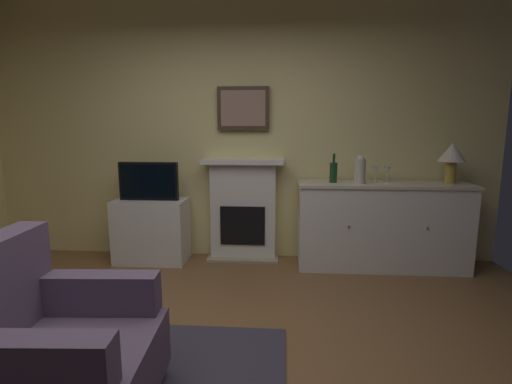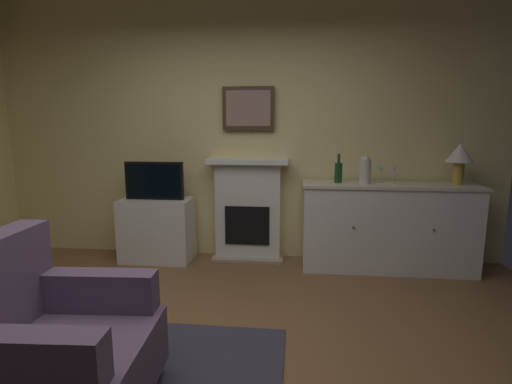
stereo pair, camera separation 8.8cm
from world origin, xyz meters
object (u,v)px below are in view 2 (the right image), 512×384
Objects in this scene: sideboard_cabinet at (387,227)px; vase_decorative at (365,170)px; tv_set at (154,181)px; table_lamp at (460,156)px; wine_bottle at (338,172)px; framed_picture at (248,108)px; wine_glass_center at (393,171)px; fireplace_unit at (248,209)px; wine_glass_left at (381,171)px; tv_cabinet at (157,229)px; armchair at (50,347)px.

sideboard_cabinet is 0.63m from vase_decorative.
tv_set is at bearing 178.89° from vase_decorative.
table_lamp is 3.06m from tv_set.
sideboard_cabinet is 5.89× the size of wine_bottle.
framed_picture reaches higher than wine_bottle.
wine_glass_center reaches higher than sideboard_cabinet.
fireplace_unit is 1.08m from framed_picture.
wine_glass_left reaches higher than sideboard_cabinet.
tv_cabinet is at bearing 179.72° from wine_glass_center.
wine_glass_center is at bearing -0.28° from tv_cabinet.
vase_decorative is (-0.89, -0.05, -0.14)m from table_lamp.
wine_glass_left is 2.33m from tv_set.
vase_decorative is 0.31× the size of armchair.
sideboard_cabinet is at bearing 11.24° from vase_decorative.
tv_cabinet is 1.21× the size of tv_set.
framed_picture is at bearing 166.87° from wine_bottle.
table_lamp is at bearing -0.28° from tv_cabinet.
fireplace_unit is 2.55m from armchair.
framed_picture is 1.36m from vase_decorative.
tv_set is at bearing -90.00° from tv_cabinet.
table_lamp is at bearing -4.88° from fireplace_unit.
wine_glass_center is (0.03, 0.00, 0.56)m from sideboard_cabinet.
wine_bottle is 0.32× the size of armchair.
framed_picture is 0.32× the size of sideboard_cabinet.
table_lamp is 3.64m from armchair.
tv_cabinet is 0.54m from tv_set.
fireplace_unit is at bearing 10.77° from tv_set.
sideboard_cabinet is 3.09m from armchair.
fireplace_unit is at bearing 172.98° from sideboard_cabinet.
wine_bottle is 1.91m from tv_set.
framed_picture is at bearing 13.31° from tv_set.
fireplace_unit reaches higher than tv_cabinet.
vase_decorative is (1.19, -0.23, 0.47)m from fireplace_unit.
armchair is (-2.73, -2.28, -0.78)m from table_lamp.
wine_glass_center is at bearing 0.26° from tv_set.
wine_bottle is (0.94, -0.17, 0.44)m from fireplace_unit.
tv_cabinet is at bearing 90.00° from tv_set.
tv_set is at bearing -179.19° from wine_glass_left.
framed_picture reaches higher than vase_decorative.
framed_picture is 1.90× the size of wine_bottle.
armchair is at bearing -129.46° from vase_decorative.
table_lamp reaches higher than fireplace_unit.
fireplace_unit is 2.75× the size of table_lamp.
vase_decorative is 2.27m from tv_cabinet.
tv_set is at bearing -169.23° from fireplace_unit.
armchair is (-1.84, -2.23, -0.64)m from vase_decorative.
wine_bottle reaches higher than vase_decorative.
table_lamp is 1.38× the size of wine_bottle.
table_lamp reaches higher than wine_bottle.
wine_glass_left reaches higher than tv_cabinet.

